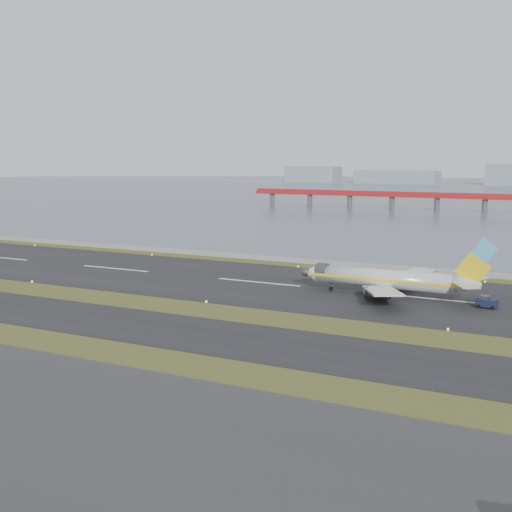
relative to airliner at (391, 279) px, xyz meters
The scene contains 8 objects.
ground 41.74m from the airliner, 136.06° to the right, with size 1000.00×1000.00×0.00m, color #374619.
taxiway_strip 50.78m from the airliner, 126.24° to the right, with size 1000.00×18.00×0.10m, color black.
runway_strip 30.17m from the airliner, behind, with size 1000.00×45.00×0.10m, color black.
seawall 43.31m from the airliner, 133.89° to the left, with size 1000.00×2.50×1.00m, color gray.
bay_water 432.19m from the airliner, 93.97° to the left, with size 1400.00×800.00×1.30m, color #4B5B6B.
red_pier 221.40m from the airliner, 92.58° to the left, with size 260.00×5.00×10.20m.
airliner is the anchor object (origin of this frame).
pushback_tug 18.74m from the airliner, ahead, with size 3.86×2.52×2.34m.
Camera 1 is at (62.08, -95.18, 27.24)m, focal length 45.00 mm.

